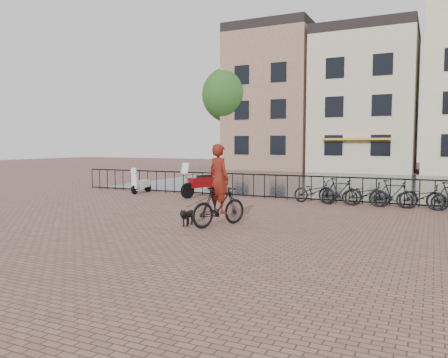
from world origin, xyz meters
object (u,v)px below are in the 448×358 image
at_px(dog, 188,217).
at_px(motorcycle, 202,179).
at_px(cyclist, 219,190).
at_px(scooter, 141,180).

relative_size(dog, motorcycle, 0.34).
bearing_deg(motorcycle, cyclist, -38.09).
bearing_deg(cyclist, motorcycle, -33.38).
distance_m(motorcycle, scooter, 3.29).
bearing_deg(motorcycle, scooter, -162.00).
xyz_separation_m(dog, scooter, (-6.14, 6.16, 0.37)).
xyz_separation_m(motorcycle, scooter, (-3.28, 0.07, -0.16)).
relative_size(cyclist, scooter, 2.02).
bearing_deg(cyclist, dog, 44.62).
xyz_separation_m(cyclist, motorcycle, (-3.69, 5.77, -0.25)).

